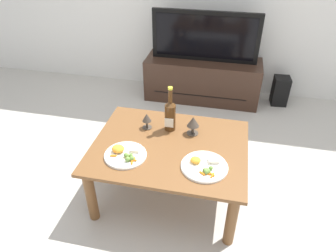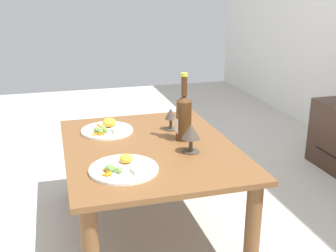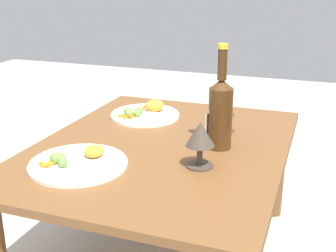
{
  "view_description": "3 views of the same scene",
  "coord_description": "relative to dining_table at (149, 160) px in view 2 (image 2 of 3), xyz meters",
  "views": [
    {
      "loc": [
        0.34,
        -1.64,
        1.78
      ],
      "look_at": [
        -0.03,
        0.08,
        0.56
      ],
      "focal_mm": 32.99,
      "sensor_mm": 36.0,
      "label": 1
    },
    {
      "loc": [
        1.87,
        -0.43,
        1.2
      ],
      "look_at": [
        0.03,
        0.09,
        0.56
      ],
      "focal_mm": 44.2,
      "sensor_mm": 36.0,
      "label": 2
    },
    {
      "loc": [
        1.31,
        0.5,
        1.0
      ],
      "look_at": [
        0.02,
        0.03,
        0.53
      ],
      "focal_mm": 46.95,
      "sensor_mm": 36.0,
      "label": 3
    }
  ],
  "objects": [
    {
      "name": "wine_bottle",
      "position": [
        -0.04,
        0.19,
        0.21
      ],
      "size": [
        0.08,
        0.08,
        0.35
      ],
      "color": "#4C2D14",
      "rests_on": "dining_table"
    },
    {
      "name": "ground_plane",
      "position": [
        0.0,
        0.0,
        -0.38
      ],
      "size": [
        6.4,
        6.4,
        0.0
      ],
      "primitive_type": "plane",
      "color": "#B7B2A8"
    },
    {
      "name": "dinner_plate_left",
      "position": [
        -0.26,
        -0.17,
        0.09
      ],
      "size": [
        0.28,
        0.28,
        0.06
      ],
      "color": "white",
      "rests_on": "dining_table"
    },
    {
      "name": "goblet_right",
      "position": [
        0.13,
        0.17,
        0.17
      ],
      "size": [
        0.09,
        0.09,
        0.14
      ],
      "color": "#473D33",
      "rests_on": "dining_table"
    },
    {
      "name": "dinner_plate_right",
      "position": [
        0.26,
        -0.17,
        0.09
      ],
      "size": [
        0.3,
        0.3,
        0.05
      ],
      "color": "white",
      "rests_on": "dining_table"
    },
    {
      "name": "goblet_left",
      "position": [
        -0.21,
        0.17,
        0.16
      ],
      "size": [
        0.07,
        0.07,
        0.12
      ],
      "color": "#473D33",
      "rests_on": "dining_table"
    },
    {
      "name": "dining_table",
      "position": [
        0.0,
        0.0,
        0.0
      ],
      "size": [
        1.06,
        0.83,
        0.45
      ],
      "color": "brown",
      "rests_on": "ground_plane"
    }
  ]
}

